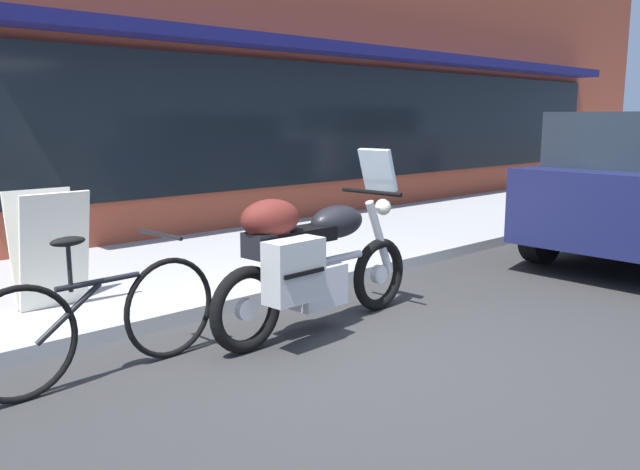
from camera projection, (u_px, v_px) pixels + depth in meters
name	position (u px, v px, depth m)	size (l,w,h in m)	color
ground_plane	(359.00, 350.00, 4.73)	(80.00, 80.00, 0.00)	#333333
storefront_building	(389.00, 42.00, 11.24)	(19.17, 0.90, 5.91)	#96412D
sidewalk_curb	(565.00, 200.00, 12.89)	(30.00, 2.99, 0.12)	#A8A8A8
touring_motorcycle	(310.00, 257.00, 4.99)	(2.10, 0.71, 1.39)	black
parked_bicycle	(100.00, 320.00, 4.17)	(1.72, 0.48, 0.94)	black
sandwich_board_sign	(49.00, 249.00, 5.34)	(0.55, 0.42, 0.94)	silver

